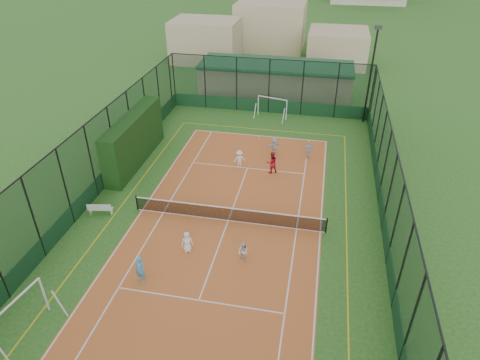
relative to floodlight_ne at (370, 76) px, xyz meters
The scene contains 18 objects.
ground 19.15m from the floodlight_ne, 117.39° to the right, with size 300.00×300.00×0.00m, color #27551D.
court_slab 19.14m from the floodlight_ne, 117.39° to the right, with size 11.17×23.97×0.01m, color #CB642D.
tennis_net 19.04m from the floodlight_ne, 117.39° to the right, with size 11.67×0.12×1.06m, color black, non-canonical shape.
perimeter_fence 18.77m from the floodlight_ne, 117.39° to the right, with size 18.12×34.12×5.00m, color black, non-canonical shape.
floodlight_ne is the anchor object (origin of this frame).
clubhouse 10.47m from the floodlight_ne, 147.88° to the left, with size 15.20×7.20×3.15m, color tan, non-canonical shape.
hedge_left 20.17m from the floodlight_ne, 147.50° to the right, with size 1.23×8.21×3.59m, color black.
white_bench 24.24m from the floodlight_ne, 133.21° to the right, with size 1.48×0.41×0.83m, color white, non-canonical shape.
futsal_goal_near 30.79m from the floodlight_ne, 120.48° to the right, with size 0.91×3.12×2.01m, color white, non-canonical shape.
futsal_goal_far 8.75m from the floodlight_ne, behind, with size 2.83×0.82×1.83m, color white, non-canonical shape.
child_near_left 22.45m from the floodlight_ne, 117.27° to the right, with size 0.62×0.40×1.27m, color white.
child_near_mid 25.46m from the floodlight_ne, 117.75° to the right, with size 0.56×0.37×1.53m, color #4696C9.
child_near_right 21.38m from the floodlight_ne, 109.54° to the right, with size 0.58×0.45×1.20m, color silver.
child_far_left 14.13m from the floodlight_ne, 132.27° to the right, with size 0.87×0.50×1.34m, color silver.
child_far_right 9.56m from the floodlight_ne, 119.32° to the right, with size 0.82×0.34×1.41m, color silver.
child_far_back 10.93m from the floodlight_ne, 132.41° to the right, with size 1.25×0.40×1.35m, color silver.
coach 12.90m from the floodlight_ne, 123.14° to the right, with size 0.78×0.61×1.61m, color #B11227.
tennis_balls 18.74m from the floodlight_ne, 122.29° to the right, with size 2.64×1.41×0.07m.
Camera 1 is at (4.74, -20.05, 15.65)m, focal length 32.00 mm.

